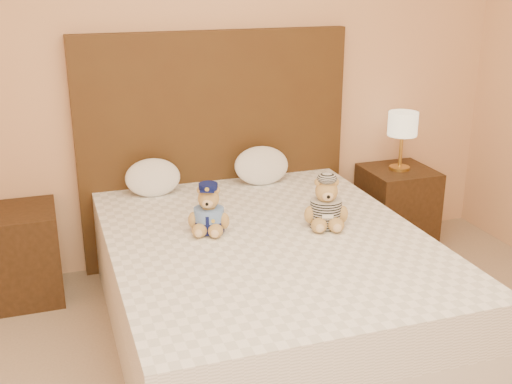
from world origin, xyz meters
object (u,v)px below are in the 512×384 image
at_px(lamp, 403,127).
at_px(pillow_left, 153,176).
at_px(nightstand_right, 396,207).
at_px(nightstand_left, 20,255).
at_px(teddy_prisoner, 326,202).
at_px(pillow_right, 262,164).
at_px(bed, 267,284).
at_px(teddy_police, 209,208).

xyz_separation_m(lamp, pillow_left, (-1.69, 0.03, -0.18)).
bearing_deg(nightstand_right, nightstand_left, 180.00).
bearing_deg(nightstand_left, lamp, 0.00).
xyz_separation_m(teddy_prisoner, pillow_right, (-0.08, 0.80, -0.01)).
bearing_deg(bed, nightstand_right, 32.62).
relative_size(lamp, teddy_prisoner, 1.45).
bearing_deg(lamp, nightstand_left, 180.00).
relative_size(nightstand_right, pillow_left, 1.64).
xyz_separation_m(teddy_police, pillow_left, (-0.17, 0.68, -0.01)).
bearing_deg(teddy_police, nightstand_left, 168.17).
xyz_separation_m(nightstand_left, pillow_left, (0.81, 0.03, 0.39)).
height_order(teddy_police, pillow_left, teddy_police).
relative_size(nightstand_left, pillow_right, 1.53).
distance_m(nightstand_left, teddy_prisoner, 1.82).
distance_m(teddy_police, pillow_right, 0.86).
relative_size(lamp, pillow_left, 1.19).
height_order(bed, pillow_right, pillow_right).
distance_m(nightstand_left, pillow_left, 0.90).
xyz_separation_m(nightstand_right, teddy_prisoner, (-0.91, -0.77, 0.41)).
bearing_deg(nightstand_right, pillow_right, 178.27).
xyz_separation_m(nightstand_right, teddy_police, (-1.52, -0.65, 0.41)).
xyz_separation_m(teddy_prisoner, pillow_left, (-0.78, 0.80, -0.02)).
distance_m(bed, nightstand_right, 1.48).
bearing_deg(teddy_prisoner, bed, -159.23).
relative_size(lamp, pillow_right, 1.11).
relative_size(bed, pillow_left, 5.95).
height_order(lamp, pillow_right, lamp).
relative_size(nightstand_right, lamp, 1.38).
bearing_deg(teddy_police, bed, -8.15).
bearing_deg(pillow_left, nightstand_left, -177.87).
xyz_separation_m(nightstand_left, pillow_right, (1.51, 0.03, 0.40)).
distance_m(bed, pillow_right, 0.96).
relative_size(bed, teddy_prisoner, 7.26).
distance_m(nightstand_right, lamp, 0.57).
xyz_separation_m(lamp, teddy_police, (-1.52, -0.65, -0.17)).
relative_size(bed, lamp, 5.00).
bearing_deg(nightstand_right, lamp, 180.00).
bearing_deg(pillow_left, pillow_right, 0.00).
bearing_deg(pillow_left, bed, -61.95).
distance_m(nightstand_right, pillow_right, 1.07).
distance_m(teddy_prisoner, pillow_right, 0.81).
bearing_deg(teddy_prisoner, pillow_right, 112.34).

